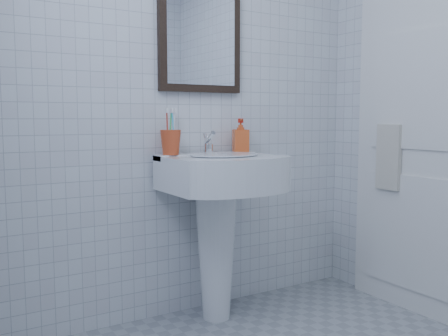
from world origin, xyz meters
TOP-DOWN VIEW (x-y plane):
  - wall_back at (0.00, 1.20)m, footprint 2.20×0.02m
  - wall_left at (-1.10, 0.00)m, footprint 0.02×2.40m
  - washbasin at (0.06, 0.99)m, footprint 0.59×0.43m
  - faucet at (0.06, 1.10)m, footprint 0.05×0.11m
  - toothbrush_cup at (-0.16, 1.10)m, footprint 0.13×0.13m
  - soap_dispenser at (0.28, 1.11)m, footprint 0.11×0.11m
  - wall_mirror at (0.06, 1.18)m, footprint 0.50×0.04m
  - bathroom_door at (1.08, 0.55)m, footprint 0.04×0.80m
  - towel_ring at (1.06, 0.70)m, footprint 0.01×0.18m
  - hand_towel at (1.04, 0.70)m, footprint 0.03×0.16m

SIDE VIEW (x-z plane):
  - washbasin at x=0.06m, z-range 0.16..1.07m
  - hand_towel at x=1.04m, z-range 0.68..1.06m
  - faucet at x=0.06m, z-range 0.89..1.02m
  - toothbrush_cup at x=-0.16m, z-range 0.90..1.04m
  - soap_dispenser at x=0.28m, z-range 0.90..1.09m
  - bathroom_door at x=1.08m, z-range 0.00..2.00m
  - towel_ring at x=1.06m, z-range 0.96..1.14m
  - wall_back at x=0.00m, z-range 0.00..2.50m
  - wall_left at x=-1.10m, z-range 0.00..2.50m
  - wall_mirror at x=0.06m, z-range 1.24..1.86m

